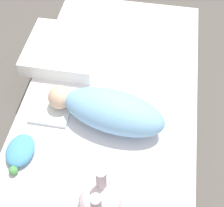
{
  "coord_description": "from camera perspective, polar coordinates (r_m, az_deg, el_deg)",
  "views": [
    {
      "loc": [
        0.89,
        0.16,
        1.43
      ],
      "look_at": [
        0.07,
        0.02,
        0.27
      ],
      "focal_mm": 50.0,
      "sensor_mm": 36.0,
      "label": 1
    }
  ],
  "objects": [
    {
      "name": "swaddled_baby",
      "position": [
        1.36,
        -0.46,
        -1.29
      ],
      "size": [
        0.27,
        0.55,
        0.17
      ],
      "rotation": [
        0.0,
        0.0,
        4.55
      ],
      "color": "#7FB7E5",
      "rests_on": "bed_mattress"
    },
    {
      "name": "ground_plane",
      "position": [
        1.69,
        -0.26,
        -3.49
      ],
      "size": [
        12.0,
        12.0,
        0.0
      ],
      "primitive_type": "plane",
      "color": "#514C47"
    },
    {
      "name": "bed_mattress",
      "position": [
        1.6,
        -0.28,
        -1.36
      ],
      "size": [
        1.54,
        0.83,
        0.22
      ],
      "color": "white",
      "rests_on": "ground_plane"
    },
    {
      "name": "pillow",
      "position": [
        1.69,
        -8.97,
        9.67
      ],
      "size": [
        0.36,
        0.37,
        0.08
      ],
      "color": "white",
      "rests_on": "bed_mattress"
    },
    {
      "name": "burp_cloth",
      "position": [
        1.5,
        -10.72,
        -0.27
      ],
      "size": [
        0.22,
        0.18,
        0.02
      ],
      "color": "white",
      "rests_on": "bed_mattress"
    },
    {
      "name": "turtle_plush",
      "position": [
        1.38,
        -16.48,
        -8.37
      ],
      "size": [
        0.19,
        0.12,
        0.06
      ],
      "color": "#4C99C6",
      "rests_on": "bed_mattress"
    }
  ]
}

